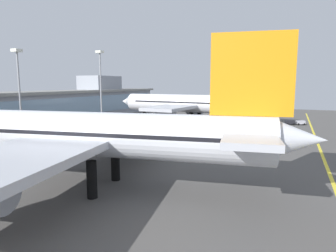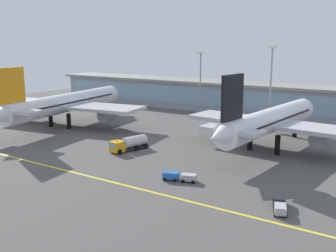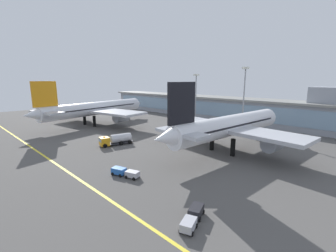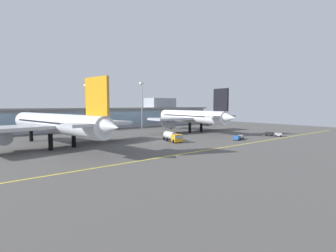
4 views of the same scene
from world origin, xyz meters
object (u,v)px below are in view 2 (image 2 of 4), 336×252
(service_truck_far, at_px, (179,176))
(apron_light_mast_centre, at_px, (271,74))
(apron_light_mast_west, at_px, (201,73))
(fuel_tanker_truck, at_px, (128,144))
(baggage_tug_near, at_px, (280,204))
(airliner_near_left, at_px, (66,103))
(airliner_near_right, at_px, (270,121))

(service_truck_far, height_order, apron_light_mast_centre, apron_light_mast_centre)
(apron_light_mast_centre, bearing_deg, apron_light_mast_west, 168.56)
(fuel_tanker_truck, height_order, service_truck_far, fuel_tanker_truck)
(baggage_tug_near, bearing_deg, apron_light_mast_west, 16.86)
(service_truck_far, bearing_deg, baggage_tug_near, 155.41)
(airliner_near_left, xyz_separation_m, airliner_near_right, (55.60, 6.21, 0.04))
(baggage_tug_near, xyz_separation_m, service_truck_far, (-17.71, 2.21, 0.00))
(airliner_near_right, bearing_deg, service_truck_far, 173.30)
(airliner_near_right, distance_m, service_truck_far, 28.62)
(fuel_tanker_truck, xyz_separation_m, apron_light_mast_centre, (16.12, 41.37, 12.92))
(airliner_near_left, distance_m, apron_light_mast_west, 42.47)
(fuel_tanker_truck, bearing_deg, apron_light_mast_centre, 172.61)
(baggage_tug_near, xyz_separation_m, apron_light_mast_centre, (-20.83, 53.89, 13.63))
(airliner_near_right, bearing_deg, airliner_near_left, 101.01)
(airliner_near_left, relative_size, apron_light_mast_centre, 2.44)
(airliner_near_left, bearing_deg, apron_light_mast_west, -41.61)
(airliner_near_right, bearing_deg, baggage_tug_near, -153.09)
(airliner_near_left, distance_m, apron_light_mast_centre, 56.51)
(airliner_near_left, height_order, baggage_tug_near, airliner_near_left)
(service_truck_far, bearing_deg, apron_light_mast_centre, -104.01)
(airliner_near_left, distance_m, airliner_near_right, 55.95)
(service_truck_far, height_order, apron_light_mast_west, apron_light_mast_west)
(fuel_tanker_truck, xyz_separation_m, apron_light_mast_west, (-8.36, 46.32, 11.88))
(baggage_tug_near, distance_m, apron_light_mast_west, 75.33)
(apron_light_mast_west, relative_size, apron_light_mast_centre, 0.92)
(fuel_tanker_truck, distance_m, apron_light_mast_west, 48.55)
(baggage_tug_near, xyz_separation_m, apron_light_mast_west, (-45.31, 58.85, 12.60))
(fuel_tanker_truck, bearing_deg, apron_light_mast_west, -155.88)
(airliner_near_right, distance_m, apron_light_mast_centre, 26.91)
(airliner_near_right, xyz_separation_m, fuel_tanker_truck, (-24.76, -17.23, -4.77))
(fuel_tanker_truck, distance_m, service_truck_far, 21.84)
(apron_light_mast_west, bearing_deg, service_truck_far, -64.02)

